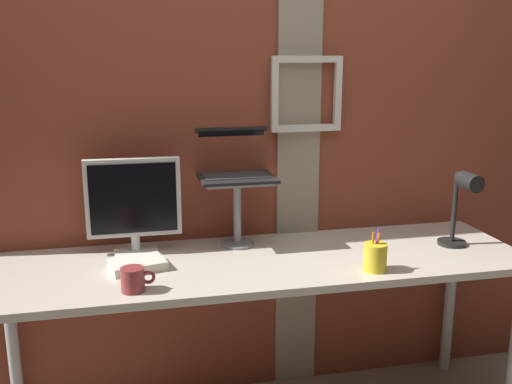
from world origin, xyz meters
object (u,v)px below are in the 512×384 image
desk_lamp (463,202)px  coffee_mug (133,279)px  laptop (234,164)px  pen_cup (375,257)px  monitor (134,202)px

desk_lamp → coffee_mug: bearing=-173.3°
laptop → desk_lamp: laptop is taller
desk_lamp → pen_cup: (-0.44, -0.16, -0.15)m
laptop → coffee_mug: laptop is taller
monitor → laptop: bearing=8.9°
laptop → desk_lamp: size_ratio=0.95×
desk_lamp → coffee_mug: size_ratio=2.80×
desk_lamp → coffee_mug: desk_lamp is taller
monitor → coffee_mug: (-0.01, -0.40, -0.17)m
desk_lamp → coffee_mug: 1.35m
monitor → desk_lamp: (1.31, -0.24, -0.01)m
laptop → coffee_mug: 0.70m
coffee_mug → desk_lamp: bearing=6.7°
laptop → monitor: bearing=-171.1°
laptop → desk_lamp: bearing=-19.2°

